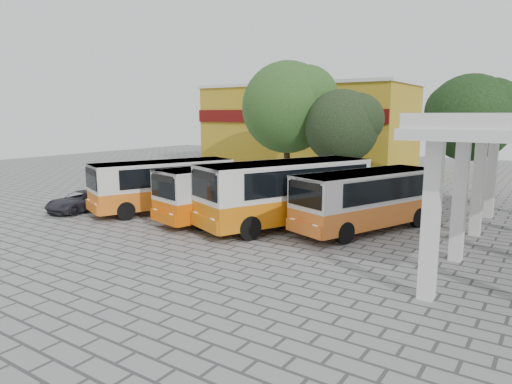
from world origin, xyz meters
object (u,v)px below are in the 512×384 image
Objects in this scene: bus_far_left at (163,183)px; bus_centre_right at (286,189)px; bus_far_right at (367,197)px; parked_car at (82,201)px; bus_centre_left at (229,188)px.

bus_centre_right is at bearing 28.51° from bus_far_left.
bus_far_right reaches higher than parked_car.
bus_far_left reaches higher than bus_far_right.
bus_centre_left is 2.01× the size of parked_car.
bus_centre_left is at bearing 29.24° from bus_far_left.
bus_centre_right is at bearing 19.44° from bus_centre_left.
bus_far_right is at bearing 14.95° from parked_car.
bus_centre_left is at bearing -145.27° from bus_far_right.
bus_far_right is at bearing 33.88° from bus_far_left.
bus_centre_right is 1.14× the size of bus_far_right.
bus_far_left reaches higher than parked_car.
bus_centre_right is 2.31× the size of parked_car.
bus_far_right is 2.03× the size of parked_car.
bus_centre_left reaches higher than parked_car.
bus_centre_right reaches higher than bus_centre_left.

